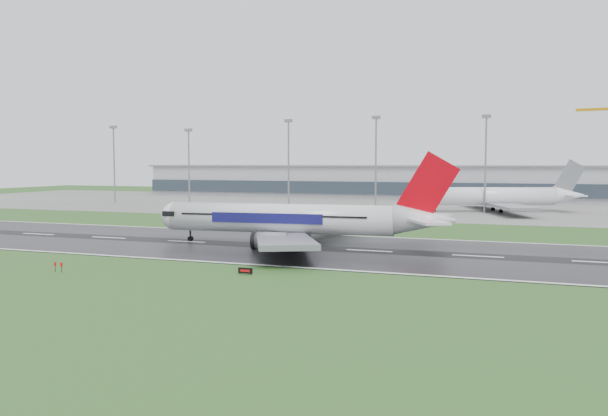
% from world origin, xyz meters
% --- Properties ---
extents(ground, '(520.00, 520.00, 0.00)m').
position_xyz_m(ground, '(0.00, 0.00, 0.00)').
color(ground, '#254F1D').
rests_on(ground, ground).
extents(runway, '(400.00, 45.00, 0.10)m').
position_xyz_m(runway, '(0.00, 0.00, 0.05)').
color(runway, black).
rests_on(runway, ground).
extents(apron, '(400.00, 130.00, 0.08)m').
position_xyz_m(apron, '(0.00, 125.00, 0.04)').
color(apron, slate).
rests_on(apron, ground).
extents(terminal, '(240.00, 36.00, 15.00)m').
position_xyz_m(terminal, '(0.00, 185.00, 7.50)').
color(terminal, '#999DA4').
rests_on(terminal, ground).
extents(main_airliner, '(66.71, 64.06, 18.16)m').
position_xyz_m(main_airliner, '(24.80, 3.10, 9.18)').
color(main_airliner, silver).
rests_on(main_airliner, runway).
extents(parked_airliner, '(74.18, 71.66, 17.39)m').
position_xyz_m(parked_airliner, '(59.33, 104.78, 8.77)').
color(parked_airliner, white).
rests_on(parked_airliner, apron).
extents(runway_sign, '(2.27, 0.95, 1.04)m').
position_xyz_m(runway_sign, '(27.99, -29.88, 0.52)').
color(runway_sign, black).
rests_on(runway_sign, ground).
extents(floodmast_0, '(0.64, 0.64, 31.33)m').
position_xyz_m(floodmast_0, '(-94.12, 100.00, 15.67)').
color(floodmast_0, gray).
rests_on(floodmast_0, ground).
extents(floodmast_1, '(0.64, 0.64, 29.42)m').
position_xyz_m(floodmast_1, '(-58.15, 100.00, 14.71)').
color(floodmast_1, gray).
rests_on(floodmast_1, ground).
extents(floodmast_2, '(0.64, 0.64, 32.10)m').
position_xyz_m(floodmast_2, '(-15.26, 100.00, 16.05)').
color(floodmast_2, gray).
rests_on(floodmast_2, ground).
extents(floodmast_3, '(0.64, 0.64, 32.47)m').
position_xyz_m(floodmast_3, '(18.28, 100.00, 16.23)').
color(floodmast_3, gray).
rests_on(floodmast_3, ground).
extents(floodmast_4, '(0.64, 0.64, 31.90)m').
position_xyz_m(floodmast_4, '(55.97, 100.00, 15.95)').
color(floodmast_4, gray).
rests_on(floodmast_4, ground).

